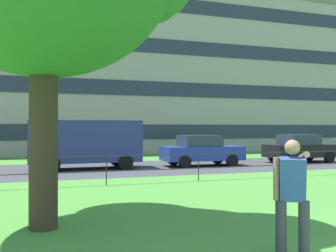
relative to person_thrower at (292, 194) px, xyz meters
name	(u,v)px	position (x,y,z in m)	size (l,w,h in m)	color
street_strip	(122,168)	(0.43, 13.47, -0.92)	(80.00, 7.11, 0.01)	#424247
park_fence	(154,163)	(0.43, 8.24, -0.26)	(29.97, 0.04, 1.00)	#232328
person_thrower	(292,194)	(0.00, 0.00, 0.00)	(0.76, 0.68, 1.71)	#383842
panel_van_right	(85,142)	(-1.25, 13.66, 0.35)	(5.02, 2.14, 2.24)	navy
car_blue_left	(201,150)	(4.43, 13.27, -0.15)	(4.01, 1.83, 1.54)	#233899
car_black_center	(300,148)	(10.45, 13.44, -0.15)	(4.04, 1.89, 1.54)	black
apartment_building_background	(160,77)	(7.78, 30.45, 5.76)	(39.79, 14.00, 13.37)	#ADA393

